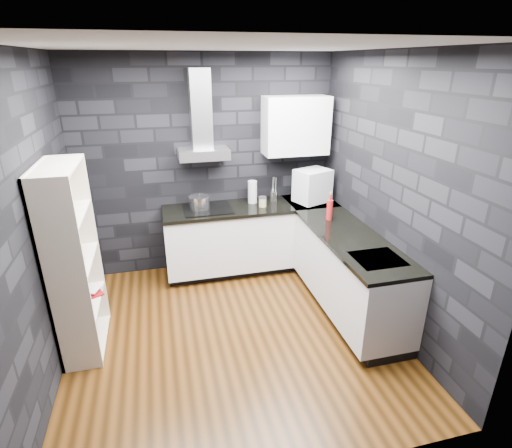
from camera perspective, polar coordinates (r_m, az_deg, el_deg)
name	(u,v)px	position (r m, az deg, el deg)	size (l,w,h in m)	color
ground	(234,333)	(4.25, -3.21, -15.31)	(3.20, 3.20, 0.00)	#49280D
ceiling	(226,46)	(3.37, -4.28, 24.06)	(3.20, 3.20, 0.00)	silver
wall_back	(207,167)	(5.13, -7.08, 8.12)	(3.20, 0.05, 2.70)	black
wall_front	(287,313)	(2.18, 4.47, -12.54)	(3.20, 0.05, 2.70)	black
wall_left	(32,227)	(3.69, -29.31, -0.39)	(0.05, 3.20, 2.70)	black
wall_right	(392,196)	(4.18, 18.83, 3.78)	(0.05, 3.20, 2.70)	black
toekick_back	(251,264)	(5.42, -0.76, -5.68)	(2.18, 0.50, 0.10)	black
toekick_right	(349,306)	(4.68, 13.17, -11.29)	(0.50, 1.78, 0.10)	black
counter_back_cab	(251,236)	(5.19, -0.68, -1.69)	(2.20, 0.60, 0.76)	white
counter_right_cab	(349,272)	(4.44, 13.19, -6.75)	(0.60, 1.80, 0.76)	white
counter_back_top	(251,207)	(5.04, -0.67, 2.42)	(2.20, 0.62, 0.04)	black
counter_right_top	(352,239)	(4.26, 13.53, -2.06)	(0.62, 1.80, 0.04)	black
counter_corner_top	(310,202)	(5.28, 7.79, 3.16)	(0.62, 0.62, 0.04)	black
hood_body	(204,154)	(4.89, -7.48, 9.92)	(0.60, 0.34, 0.12)	#BCBDC1
hood_chimney	(201,109)	(4.88, -7.89, 15.95)	(0.24, 0.20, 0.90)	#BCBDC1
upper_cabinet	(296,126)	(5.09, 5.69, 13.81)	(0.80, 0.35, 0.70)	silver
cooktop	(208,209)	(4.95, -6.92, 2.20)	(0.58, 0.50, 0.01)	black
sink_rim	(378,259)	(3.87, 17.00, -4.79)	(0.44, 0.40, 0.01)	#BCBDC1
pot	(200,203)	(4.93, -8.07, 3.01)	(0.24, 0.24, 0.14)	silver
glass_vase	(252,192)	(5.10, -0.51, 4.61)	(0.12, 0.12, 0.29)	silver
storage_jar	(263,202)	(4.98, 0.95, 3.13)	(0.09, 0.09, 0.11)	tan
utensil_crock	(274,196)	(5.18, 2.55, 3.99)	(0.10, 0.10, 0.13)	silver
appliance_garage	(312,186)	(5.13, 8.06, 5.44)	(0.41, 0.32, 0.41)	silver
red_bottle	(330,210)	(4.63, 10.46, 1.99)	(0.07, 0.07, 0.23)	#A21719
bookshelf	(74,262)	(4.00, -24.60, -4.94)	(0.34, 0.80, 1.80)	beige
fruit_bowl	(71,265)	(3.87, -24.96, -5.28)	(0.24, 0.24, 0.06)	silver
book_red	(80,286)	(4.26, -23.86, -8.17)	(0.18, 0.02, 0.24)	maroon
book_second	(84,280)	(4.31, -23.32, -7.34)	(0.14, 0.02, 0.20)	#B2B2B2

